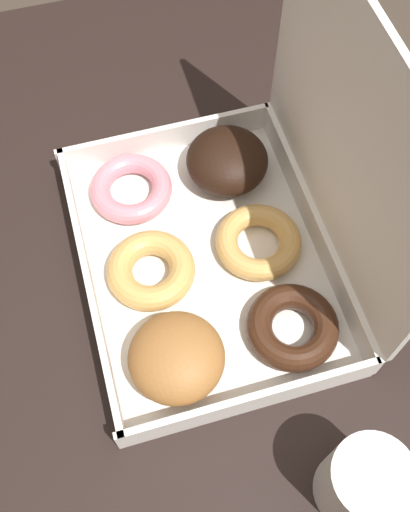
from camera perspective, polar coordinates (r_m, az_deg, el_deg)
ground_plane at (r=1.44m, az=0.21°, el=-14.95°), size 8.00×8.00×0.00m
dining_table at (r=0.87m, az=0.33°, el=-5.66°), size 1.19×0.75×0.70m
donut_box at (r=0.74m, az=2.15°, el=1.82°), size 0.40×0.32×0.35m
coffee_mug at (r=0.67m, az=14.78°, el=-20.19°), size 0.08×0.08×0.11m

